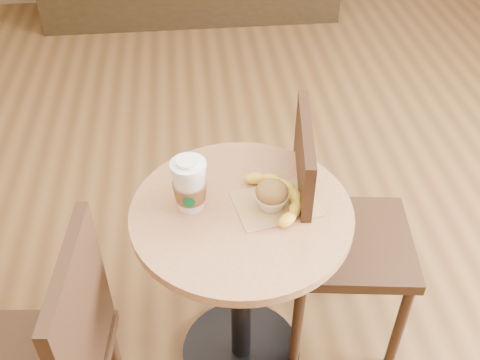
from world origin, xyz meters
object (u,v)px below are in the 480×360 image
(chair_right, at_px, (333,231))
(muffin, at_px, (272,195))
(coffee_cup, at_px, (190,186))
(cafe_table, at_px, (241,263))
(banana, at_px, (277,198))

(chair_right, bearing_deg, muffin, 121.32)
(chair_right, height_order, coffee_cup, chair_right)
(chair_right, relative_size, coffee_cup, 5.53)
(chair_right, xyz_separation_m, coffee_cup, (-0.47, -0.07, 0.31))
(cafe_table, bearing_deg, coffee_cup, 167.52)
(chair_right, relative_size, banana, 3.70)
(cafe_table, xyz_separation_m, coffee_cup, (-0.15, 0.03, 0.31))
(chair_right, relative_size, muffin, 9.62)
(banana, bearing_deg, cafe_table, 174.73)
(chair_right, distance_m, muffin, 0.38)
(coffee_cup, xyz_separation_m, banana, (0.25, -0.01, -0.06))
(cafe_table, height_order, banana, banana)
(banana, bearing_deg, muffin, -154.65)
(coffee_cup, relative_size, muffin, 1.74)
(cafe_table, distance_m, muffin, 0.29)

